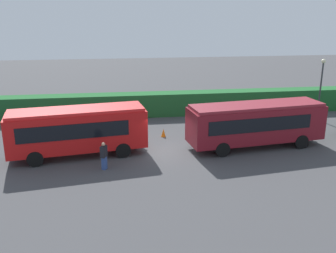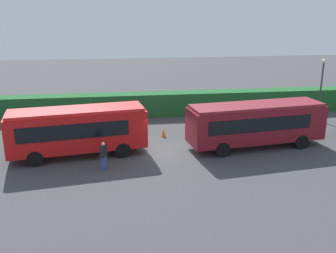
{
  "view_description": "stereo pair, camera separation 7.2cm",
  "coord_description": "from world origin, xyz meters",
  "px_view_note": "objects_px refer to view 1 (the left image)",
  "views": [
    {
      "loc": [
        -3.07,
        -24.59,
        9.39
      ],
      "look_at": [
        0.3,
        0.19,
        1.69
      ],
      "focal_mm": 41.41,
      "sensor_mm": 36.0,
      "label": 1
    },
    {
      "loc": [
        -3.0,
        -24.6,
        9.39
      ],
      "look_at": [
        0.3,
        0.19,
        1.69
      ],
      "focal_mm": 41.41,
      "sensor_mm": 36.0,
      "label": 2
    }
  ],
  "objects_px": {
    "person_left": "(88,125)",
    "traffic_cone": "(163,133)",
    "bus_maroon": "(256,122)",
    "person_center": "(104,155)",
    "bus_red": "(78,129)",
    "lamppost": "(321,82)"
  },
  "relations": [
    {
      "from": "bus_maroon",
      "to": "traffic_cone",
      "type": "distance_m",
      "value": 6.97
    },
    {
      "from": "bus_red",
      "to": "person_center",
      "type": "relative_size",
      "value": 5.31
    },
    {
      "from": "lamppost",
      "to": "person_center",
      "type": "bearing_deg",
      "value": -155.11
    },
    {
      "from": "bus_red",
      "to": "lamppost",
      "type": "bearing_deg",
      "value": 8.18
    },
    {
      "from": "person_left",
      "to": "bus_maroon",
      "type": "bearing_deg",
      "value": -177.06
    },
    {
      "from": "person_left",
      "to": "traffic_cone",
      "type": "height_order",
      "value": "person_left"
    },
    {
      "from": "person_center",
      "to": "traffic_cone",
      "type": "height_order",
      "value": "person_center"
    },
    {
      "from": "person_left",
      "to": "lamppost",
      "type": "distance_m",
      "value": 19.75
    },
    {
      "from": "bus_red",
      "to": "bus_maroon",
      "type": "bearing_deg",
      "value": -8.09
    },
    {
      "from": "bus_maroon",
      "to": "person_center",
      "type": "height_order",
      "value": "bus_maroon"
    },
    {
      "from": "bus_red",
      "to": "person_left",
      "type": "relative_size",
      "value": 5.13
    },
    {
      "from": "person_left",
      "to": "lamppost",
      "type": "xyz_separation_m",
      "value": [
        19.48,
        2.19,
        2.38
      ]
    },
    {
      "from": "bus_maroon",
      "to": "traffic_cone",
      "type": "relative_size",
      "value": 16.31
    },
    {
      "from": "bus_maroon",
      "to": "lamppost",
      "type": "bearing_deg",
      "value": 29.4
    },
    {
      "from": "person_left",
      "to": "traffic_cone",
      "type": "distance_m",
      "value": 5.68
    },
    {
      "from": "traffic_cone",
      "to": "bus_maroon",
      "type": "bearing_deg",
      "value": -26.66
    },
    {
      "from": "bus_red",
      "to": "traffic_cone",
      "type": "bearing_deg",
      "value": 19.11
    },
    {
      "from": "bus_maroon",
      "to": "person_center",
      "type": "bearing_deg",
      "value": -173.59
    },
    {
      "from": "bus_maroon",
      "to": "person_left",
      "type": "height_order",
      "value": "bus_maroon"
    },
    {
      "from": "person_left",
      "to": "person_center",
      "type": "distance_m",
      "value": 6.38
    },
    {
      "from": "traffic_cone",
      "to": "bus_red",
      "type": "bearing_deg",
      "value": -152.45
    },
    {
      "from": "bus_red",
      "to": "lamppost",
      "type": "height_order",
      "value": "lamppost"
    }
  ]
}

